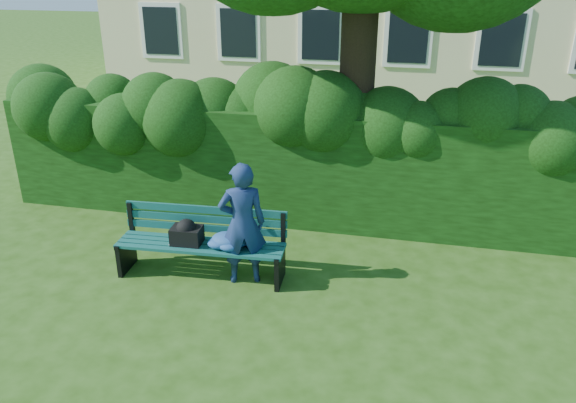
# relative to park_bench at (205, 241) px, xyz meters

# --- Properties ---
(ground) EXTENTS (80.00, 80.00, 0.00)m
(ground) POSITION_rel_park_bench_xyz_m (1.00, -0.11, -0.50)
(ground) COLOR #24480F
(ground) RESTS_ON ground
(hedge) EXTENTS (10.00, 1.00, 1.80)m
(hedge) POSITION_rel_park_bench_xyz_m (1.00, 2.09, 0.40)
(hedge) COLOR black
(hedge) RESTS_ON ground
(park_bench) EXTENTS (2.24, 0.68, 0.89)m
(park_bench) POSITION_rel_park_bench_xyz_m (0.00, 0.00, 0.00)
(park_bench) COLOR #0E4A3C
(park_bench) RESTS_ON ground
(man_reading) EXTENTS (0.70, 0.58, 1.63)m
(man_reading) POSITION_rel_park_bench_xyz_m (0.53, -0.03, 0.31)
(man_reading) COLOR navy
(man_reading) RESTS_ON ground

